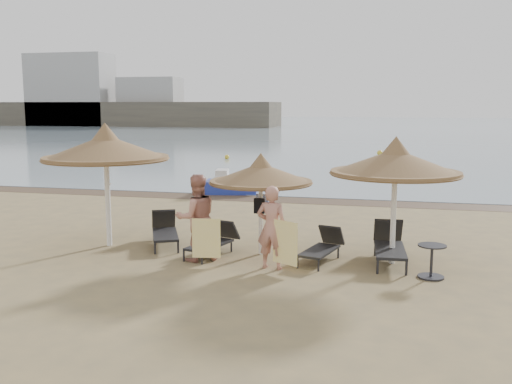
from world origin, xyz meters
TOP-DOWN VIEW (x-y plane):
  - ground at (0.00, 0.00)m, footprint 160.00×160.00m
  - sea at (0.00, 80.00)m, footprint 200.00×140.00m
  - wet_sand_strip at (0.00, 9.40)m, footprint 200.00×1.60m
  - far_shore at (-25.10, 77.82)m, footprint 150.00×54.80m
  - palapa_left at (-3.96, 1.21)m, footprint 3.23×3.23m
  - palapa_center at (0.09, 1.29)m, footprint 2.53×2.53m
  - palapa_right at (3.24, 1.19)m, footprint 2.98×2.98m
  - lounger_far_left at (-2.61, 1.70)m, footprint 1.34×1.96m
  - lounger_near_left at (-1.02, 1.03)m, footprint 1.02×1.80m
  - lounger_near_right at (1.65, 1.08)m, footprint 0.97×1.77m
  - lounger_far_right at (3.17, 1.36)m, footprint 0.80×2.07m
  - side_table at (4.05, 0.22)m, footprint 0.60×0.60m
  - person_left at (-1.25, 0.38)m, footprint 1.31×1.19m
  - person_right at (0.60, 0.13)m, footprint 1.06×0.74m
  - towel_left at (-0.90, 0.03)m, footprint 0.65×0.12m
  - towel_right at (0.95, -0.12)m, footprint 0.61×0.36m
  - bag_patterned at (0.09, 1.47)m, footprint 0.31×0.11m
  - bag_dark at (0.09, 1.13)m, footprint 0.26×0.10m
  - pedal_boat at (-3.29, 10.50)m, footprint 2.30×1.59m
  - buoy_left at (-7.54, 24.52)m, footprint 0.32×0.32m
  - buoy_mid at (2.37, 29.64)m, footprint 0.40×0.40m

SIDE VIEW (x-z plane):
  - ground at x=0.00m, z-range 0.00..0.00m
  - wet_sand_strip at x=0.00m, z-range 0.00..0.01m
  - sea at x=0.00m, z-range 0.00..0.03m
  - buoy_left at x=-7.54m, z-range 0.00..0.32m
  - buoy_mid at x=2.37m, z-range 0.00..0.40m
  - lounger_near_right at x=1.65m, z-range -0.04..0.72m
  - side_table at x=4.05m, z-range -0.02..0.70m
  - lounger_near_left at x=-1.02m, z-range -0.04..0.73m
  - pedal_boat at x=-3.29m, z-range -0.13..0.86m
  - lounger_far_left at x=-2.61m, z-range -0.04..0.80m
  - lounger_far_right at x=3.17m, z-range -0.05..0.86m
  - towel_left at x=-0.90m, z-range 0.17..1.09m
  - towel_right at x=0.95m, z-range 0.19..1.16m
  - person_right at x=0.60m, z-range 0.00..2.19m
  - person_left at x=-1.25m, z-range 0.00..2.38m
  - bag_dark at x=0.09m, z-range 1.05..1.42m
  - bag_patterned at x=0.09m, z-range 1.08..1.47m
  - palapa_center at x=0.09m, z-range 0.74..3.25m
  - palapa_right at x=3.24m, z-range 0.87..3.83m
  - palapa_left at x=-3.96m, z-range 0.95..4.15m
  - far_shore at x=-25.10m, z-range -3.09..8.91m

